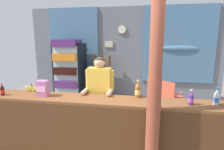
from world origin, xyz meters
TOP-DOWN VIEW (x-y plane):
  - ground_plane at (0.00, 1.26)m, footprint 8.20×8.20m
  - back_wall_curtained at (0.03, 3.20)m, footprint 5.68×0.22m
  - stall_counter at (0.03, 0.25)m, footprint 3.71×0.49m
  - timber_post at (0.78, 0.00)m, footprint 0.20×0.18m
  - drink_fridge at (-1.47, 2.63)m, footprint 0.79×0.75m
  - bottle_shelf_rack at (-0.57, 2.88)m, footprint 0.48×0.28m
  - plastic_lawn_chair at (1.29, 2.23)m, footprint 0.62×0.62m
  - shopkeeper at (-0.12, 0.76)m, footprint 0.51×0.42m
  - soda_bottle_iced_tea at (0.56, 0.53)m, footprint 0.09×0.09m
  - soda_bottle_water at (1.66, 0.38)m, footprint 0.07×0.07m
  - soda_bottle_grape_soda at (1.31, 0.33)m, footprint 0.08×0.08m
  - soda_bottle_cola at (-1.66, 0.27)m, footprint 0.07×0.07m
  - snack_box_wafer at (-0.97, 0.34)m, footprint 0.17×0.13m
  - banana_bunch at (-1.30, 0.54)m, footprint 0.27×0.05m

SIDE VIEW (x-z plane):
  - ground_plane at x=0.00m, z-range 0.00..0.00m
  - plastic_lawn_chair at x=1.29m, z-range 0.06..0.92m
  - stall_counter at x=0.03m, z-range 0.11..1.06m
  - bottle_shelf_rack at x=-0.57m, z-range 0.03..1.41m
  - shopkeeper at x=-0.12m, z-range 0.20..1.76m
  - banana_bunch at x=-1.30m, z-range 0.93..1.09m
  - drink_fridge at x=-1.47m, z-range 0.10..1.95m
  - soda_bottle_cola at x=-1.66m, z-range 0.93..1.14m
  - soda_bottle_grape_soda at x=1.31m, z-range 0.93..1.15m
  - soda_bottle_water at x=1.66m, z-range 0.93..1.18m
  - soda_bottle_iced_tea at x=0.56m, z-range 0.93..1.21m
  - snack_box_wafer at x=-0.97m, z-range 0.95..1.21m
  - timber_post at x=0.78m, z-range -0.06..2.71m
  - back_wall_curtained at x=0.03m, z-range 0.05..2.83m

